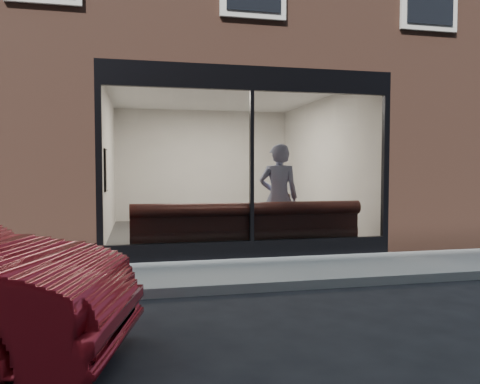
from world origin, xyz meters
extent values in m
plane|color=black|center=(0.00, 0.00, 0.00)|extent=(120.00, 120.00, 0.00)
cube|color=gray|center=(0.00, 1.00, 0.01)|extent=(40.00, 2.00, 0.01)
cube|color=gray|center=(0.00, -0.05, 0.06)|extent=(40.00, 0.10, 0.12)
cube|color=brown|center=(-3.75, 8.00, 1.60)|extent=(2.50, 12.00, 3.20)
cube|color=brown|center=(3.75, 8.00, 1.60)|extent=(2.50, 12.00, 3.20)
cube|color=brown|center=(0.00, 11.00, 1.60)|extent=(5.00, 6.00, 3.20)
plane|color=#2D2D30|center=(0.00, 5.00, 0.02)|extent=(6.00, 6.00, 0.00)
plane|color=white|center=(0.00, 5.00, 3.19)|extent=(6.00, 6.00, 0.00)
plane|color=silver|center=(0.00, 7.99, 1.60)|extent=(5.00, 0.00, 5.00)
plane|color=silver|center=(-2.49, 5.00, 1.60)|extent=(0.00, 6.00, 6.00)
plane|color=silver|center=(2.49, 5.00, 1.60)|extent=(0.00, 6.00, 6.00)
cube|color=black|center=(0.00, 2.05, 0.15)|extent=(5.00, 0.10, 0.30)
cube|color=black|center=(0.00, 2.05, 3.00)|extent=(5.00, 0.10, 0.40)
cube|color=black|center=(0.00, 2.05, 1.55)|extent=(0.06, 0.10, 2.50)
plane|color=white|center=(0.00, 2.02, 1.55)|extent=(4.80, 0.00, 4.80)
cube|color=#331812|center=(0.00, 2.45, 0.23)|extent=(4.00, 0.55, 0.45)
imported|color=#8891BB|center=(0.67, 2.69, 0.98)|extent=(0.80, 0.61, 1.96)
cube|color=black|center=(-0.95, 3.00, 0.74)|extent=(0.69, 0.69, 0.04)
cube|color=black|center=(0.57, 3.22, 0.74)|extent=(0.73, 0.73, 0.04)
cube|color=black|center=(1.17, 4.24, 0.24)|extent=(0.54, 0.54, 0.04)
cube|color=white|center=(-2.45, 3.94, 1.48)|extent=(0.02, 0.58, 0.77)
camera|label=1|loc=(-1.86, -5.54, 1.51)|focal=35.00mm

